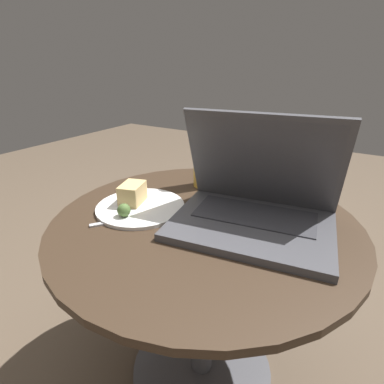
# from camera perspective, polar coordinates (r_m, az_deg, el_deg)

# --- Properties ---
(ground_plane) EXTENTS (6.00, 6.00, 0.00)m
(ground_plane) POSITION_cam_1_polar(r_m,az_deg,el_deg) (1.11, 1.84, -30.48)
(ground_plane) COLOR brown
(table) EXTENTS (0.74, 0.74, 0.54)m
(table) POSITION_cam_1_polar(r_m,az_deg,el_deg) (0.82, 2.21, -13.86)
(table) COLOR #515156
(table) RESTS_ON ground_plane
(laptop) EXTENTS (0.39, 0.31, 0.26)m
(laptop) POSITION_cam_1_polar(r_m,az_deg,el_deg) (0.70, 11.89, -2.20)
(laptop) COLOR #47474C
(laptop) RESTS_ON table
(beer_glass) EXTENTS (0.06, 0.06, 0.21)m
(beer_glass) POSITION_cam_1_polar(r_m,az_deg,el_deg) (0.89, 2.27, 7.47)
(beer_glass) COLOR gold
(beer_glass) RESTS_ON table
(snack_plate) EXTENTS (0.23, 0.23, 0.06)m
(snack_plate) POSITION_cam_1_polar(r_m,az_deg,el_deg) (0.79, -10.32, -1.93)
(snack_plate) COLOR white
(snack_plate) RESTS_ON table
(fork) EXTENTS (0.13, 0.17, 0.00)m
(fork) POSITION_cam_1_polar(r_m,az_deg,el_deg) (0.75, -10.20, -4.74)
(fork) COLOR #B2B2B7
(fork) RESTS_ON table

